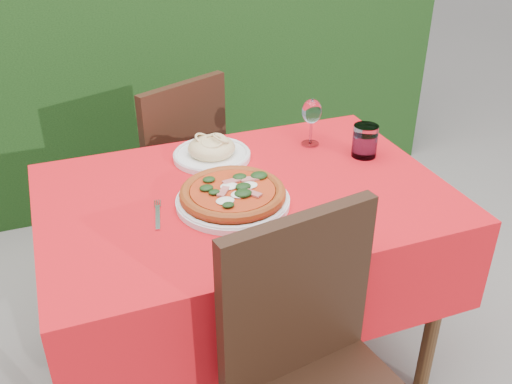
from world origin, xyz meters
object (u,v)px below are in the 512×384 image
object	(u,v)px
chair_far	(173,164)
water_glass	(365,142)
fork	(158,217)
pizza_plate	(233,196)
wine_glass	(312,113)
pasta_plate	(212,151)
chair_near	(318,374)

from	to	relation	value
chair_far	water_glass	xyz separation A→B (m)	(0.55, -0.61, 0.28)
chair_far	fork	bearing A→B (deg)	50.08
pizza_plate	water_glass	bearing A→B (deg)	15.48
water_glass	wine_glass	distance (m)	0.21
wine_glass	pasta_plate	bearing A→B (deg)	176.54
chair_near	chair_far	distance (m)	1.28
chair_far	water_glass	distance (m)	0.87
water_glass	pasta_plate	bearing A→B (deg)	161.31
pasta_plate	fork	xyz separation A→B (m)	(-0.26, -0.32, -0.02)
pizza_plate	water_glass	xyz separation A→B (m)	(0.54, 0.15, 0.02)
chair_near	wine_glass	xyz separation A→B (m)	(0.36, 0.82, 0.33)
chair_near	water_glass	distance (m)	0.87
pasta_plate	pizza_plate	bearing A→B (deg)	-95.67
pizza_plate	fork	xyz separation A→B (m)	(-0.23, 0.00, -0.03)
pizza_plate	wine_glass	size ratio (longest dim) A/B	2.21
pizza_plate	wine_glass	distance (m)	0.51
chair_far	pasta_plate	distance (m)	0.51
pasta_plate	water_glass	size ratio (longest dim) A/B	2.36
water_glass	wine_glass	world-z (taller)	wine_glass
pizza_plate	chair_far	bearing A→B (deg)	91.43
pasta_plate	fork	distance (m)	0.41
pasta_plate	wine_glass	bearing A→B (deg)	-3.46
chair_far	chair_near	bearing A→B (deg)	68.22
chair_far	wine_glass	distance (m)	0.72
water_glass	wine_glass	size ratio (longest dim) A/B	0.65
chair_near	water_glass	size ratio (longest dim) A/B	8.32
water_glass	fork	world-z (taller)	water_glass
pasta_plate	water_glass	distance (m)	0.53
chair_far	pizza_plate	xyz separation A→B (m)	(0.02, -0.76, 0.26)
water_glass	wine_glass	bearing A→B (deg)	132.61
wine_glass	fork	world-z (taller)	wine_glass
water_glass	chair_near	bearing A→B (deg)	-126.53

